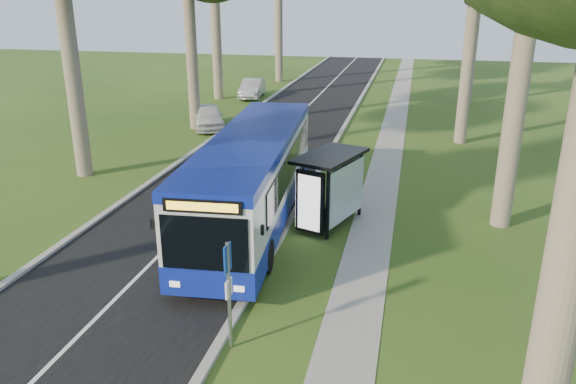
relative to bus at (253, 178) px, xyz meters
name	(u,v)px	position (x,y,z in m)	size (l,w,h in m)	color
ground	(257,280)	(1.29, -4.26, -1.70)	(120.00, 120.00, 0.00)	#2B4916
road	(243,172)	(-2.21, 5.74, -1.69)	(7.00, 100.00, 0.02)	black
kerb_east	(316,176)	(1.29, 5.74, -1.64)	(0.25, 100.00, 0.12)	#9E9B93
kerb_west	(173,166)	(-5.71, 5.74, -1.64)	(0.25, 100.00, 0.12)	#9E9B93
centre_line	(243,171)	(-2.21, 5.74, -1.67)	(0.12, 100.00, 0.01)	white
footpath	(382,181)	(4.29, 5.74, -1.69)	(1.50, 100.00, 0.02)	gray
bus	(253,178)	(0.00, 0.00, 0.00)	(3.53, 12.51, 3.28)	silver
bus_stop_sign	(229,284)	(1.59, -7.56, -0.01)	(0.09, 0.38, 2.73)	gray
bus_shelter	(332,179)	(2.84, 0.09, 0.15)	(2.57, 3.42, 2.62)	black
litter_bin	(323,218)	(2.59, -0.06, -1.26)	(0.49, 0.49, 0.85)	black
car_white	(208,116)	(-6.90, 13.90, -0.96)	(1.75, 4.35, 1.48)	silver
car_silver	(252,88)	(-7.26, 24.82, -0.97)	(1.53, 4.39, 1.45)	#B0B3B8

